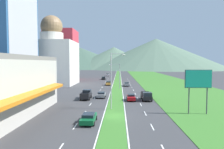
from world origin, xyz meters
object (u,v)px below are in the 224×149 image
at_px(pickup_truck_0, 146,96).
at_px(car_5, 127,84).
at_px(car_3, 101,95).
at_px(pickup_truck_1, 86,95).
at_px(street_lamp_mid, 118,74).
at_px(car_6, 108,75).
at_px(billboard_roadside, 198,81).
at_px(car_4, 108,83).
at_px(car_2, 131,97).
at_px(car_1, 104,78).
at_px(car_0, 89,118).
at_px(street_lamp_near, 112,78).

bearing_deg(pickup_truck_0, car_5, -173.17).
height_order(car_3, pickup_truck_1, pickup_truck_1).
bearing_deg(street_lamp_mid, car_6, 96.18).
distance_m(car_3, pickup_truck_1, 3.85).
distance_m(billboard_roadside, car_5, 42.58).
distance_m(street_lamp_mid, car_4, 12.61).
xyz_separation_m(street_lamp_mid, car_6, (-7.04, 64.97, -4.01)).
relative_size(car_5, pickup_truck_0, 0.88).
relative_size(billboard_roadside, car_2, 1.77).
distance_m(car_5, pickup_truck_0, 28.97).
bearing_deg(car_5, car_1, -159.67).
distance_m(street_lamp_mid, car_0, 38.38).
bearing_deg(car_5, car_4, -111.92).
xyz_separation_m(car_0, car_3, (-0.03, 21.22, 0.00)).
xyz_separation_m(street_lamp_near, car_2, (3.85, 8.74, -5.04)).
bearing_deg(car_4, car_5, -111.92).
relative_size(car_6, pickup_truck_1, 0.85).
bearing_deg(street_lamp_near, car_1, 95.67).
relative_size(street_lamp_mid, pickup_truck_0, 1.51).
distance_m(car_0, car_5, 47.14).
relative_size(billboard_roadside, car_6, 1.59).
distance_m(car_4, car_6, 53.72).
bearing_deg(car_6, billboard_roadside, -168.26).
distance_m(street_lamp_mid, car_2, 21.01).
height_order(car_0, car_2, car_2).
bearing_deg(car_2, car_0, -21.47).
bearing_deg(pickup_truck_1, car_4, -6.97).
height_order(car_5, pickup_truck_0, pickup_truck_0).
bearing_deg(car_5, billboard_roadside, 13.97).
relative_size(car_1, car_5, 0.84).
bearing_deg(street_lamp_near, street_lamp_mid, 88.24).
bearing_deg(street_lamp_near, car_3, 103.96).
distance_m(car_0, car_2, 18.87).
xyz_separation_m(car_3, car_4, (0.27, 28.10, 0.04)).
bearing_deg(car_6, car_4, -176.44).
relative_size(car_1, car_3, 0.95).
height_order(car_1, pickup_truck_0, pickup_truck_0).
relative_size(billboard_roadside, car_1, 1.82).
xyz_separation_m(car_3, car_6, (-3.06, 81.72, 0.06)).
height_order(street_lamp_near, car_5, street_lamp_near).
bearing_deg(car_0, pickup_truck_1, 9.97).
height_order(car_6, pickup_truck_0, pickup_truck_0).
bearing_deg(pickup_truck_0, car_1, -166.30).
distance_m(car_6, pickup_truck_1, 83.53).
distance_m(street_lamp_near, car_4, 40.91).
xyz_separation_m(car_3, pickup_truck_1, (-3.39, -1.81, 0.26)).
bearing_deg(car_5, pickup_truck_0, 6.83).
distance_m(street_lamp_near, car_3, 13.74).
bearing_deg(billboard_roadside, street_lamp_mid, 112.17).
xyz_separation_m(pickup_truck_0, pickup_truck_1, (-13.80, 1.54, 0.00)).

